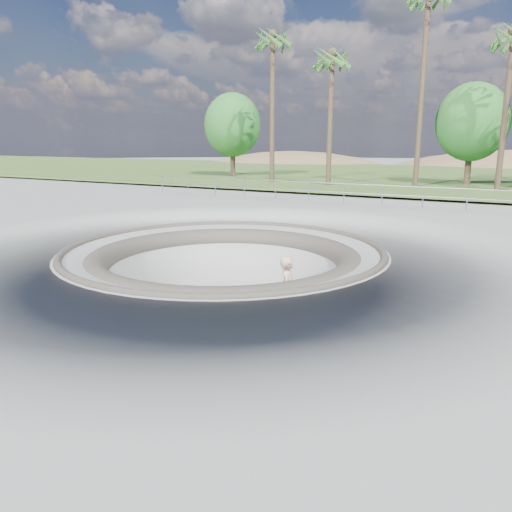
{
  "coord_description": "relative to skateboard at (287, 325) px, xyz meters",
  "views": [
    {
      "loc": [
        8.24,
        -13.29,
        3.43
      ],
      "look_at": [
        1.16,
        0.0,
        -0.1
      ],
      "focal_mm": 35.0,
      "sensor_mm": 36.0,
      "label": 1
    }
  ],
  "objects": [
    {
      "name": "skate_bowl",
      "position": [
        -2.61,
        0.78,
        0.0
      ],
      "size": [
        14.0,
        14.0,
        4.1
      ],
      "color": "gray",
      "rests_on": "ground"
    },
    {
      "name": "bushy_tree_left",
      "position": [
        -17.19,
        25.95,
        6.47
      ],
      "size": [
        5.0,
        4.54,
        7.21
      ],
      "color": "#4E3E2C",
      "rests_on": "ground"
    },
    {
      "name": "palm_c",
      "position": [
        -0.87,
        22.79,
        13.59
      ],
      "size": [
        2.6,
        2.6,
        13.23
      ],
      "color": "#4E3E2C",
      "rests_on": "ground"
    },
    {
      "name": "safety_railing",
      "position": [
        -2.61,
        12.78,
        2.52
      ],
      "size": [
        25.0,
        0.06,
        1.03
      ],
      "color": "gray",
      "rests_on": "ground"
    },
    {
      "name": "ground",
      "position": [
        -2.61,
        0.78,
        1.83
      ],
      "size": [
        180.0,
        180.0,
        0.0
      ],
      "primitive_type": "plane",
      "color": "gray",
      "rests_on": "ground"
    },
    {
      "name": "skater",
      "position": [
        0.0,
        0.0,
        1.02
      ],
      "size": [
        0.68,
        0.84,
        2.01
      ],
      "primitive_type": "imported",
      "rotation": [
        0.0,
        0.0,
        1.87
      ],
      "color": "#DBA98D",
      "rests_on": "skateboard"
    },
    {
      "name": "grass_strip",
      "position": [
        -2.61,
        34.78,
        2.05
      ],
      "size": [
        180.0,
        36.0,
        0.12
      ],
      "color": "#3C6026",
      "rests_on": "ground"
    },
    {
      "name": "palm_a",
      "position": [
        -11.16,
        21.54,
        11.86
      ],
      "size": [
        2.6,
        2.6,
        11.32
      ],
      "color": "#4E3E2C",
      "rests_on": "ground"
    },
    {
      "name": "skateboard",
      "position": [
        0.0,
        0.0,
        0.0
      ],
      "size": [
        0.84,
        0.35,
        0.08
      ],
      "color": "brown",
      "rests_on": "ground"
    },
    {
      "name": "bushy_tree_mid",
      "position": [
        2.04,
        26.24,
        6.42
      ],
      "size": [
        4.94,
        4.49,
        7.12
      ],
      "color": "#4E3E2C",
      "rests_on": "ground"
    },
    {
      "name": "palm_b",
      "position": [
        -6.57,
        21.24,
        10.35
      ],
      "size": [
        2.6,
        2.6,
        9.68
      ],
      "color": "#4E3E2C",
      "rests_on": "ground"
    },
    {
      "name": "distant_hills",
      "position": [
        1.16,
        57.95,
        -5.19
      ],
      "size": [
        103.2,
        45.0,
        28.6
      ],
      "color": "brown",
      "rests_on": "ground"
    }
  ]
}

